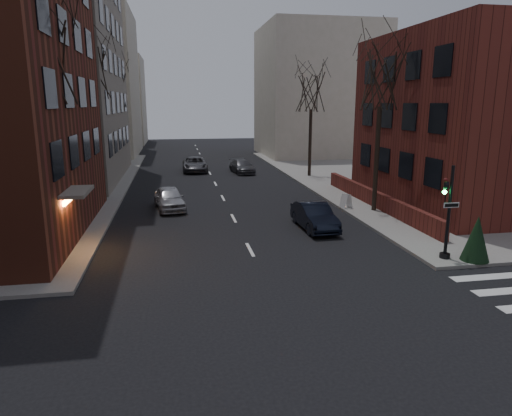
{
  "coord_description": "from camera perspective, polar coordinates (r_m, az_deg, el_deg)",
  "views": [
    {
      "loc": [
        -3.26,
        -7.93,
        6.66
      ],
      "look_at": [
        0.27,
        11.92,
        2.0
      ],
      "focal_mm": 32.0,
      "sensor_mm": 36.0,
      "label": 1
    }
  ],
  "objects": [
    {
      "name": "building_distant_lb",
      "position": [
        80.52,
        -17.46,
        12.67
      ],
      "size": [
        10.0,
        12.0,
        14.0
      ],
      "primitive_type": "cube",
      "color": "beige",
      "rests_on": "ground"
    },
    {
      "name": "car_lane_far",
      "position": [
        45.79,
        -7.65,
        5.44
      ],
      "size": [
        2.41,
        5.16,
        1.43
      ],
      "primitive_type": "imported",
      "rotation": [
        0.0,
        0.0,
        -0.01
      ],
      "color": "#46454B",
      "rests_on": "ground"
    },
    {
      "name": "tree_left_b",
      "position": [
        34.45,
        -20.12,
        16.01
      ],
      "size": [
        4.4,
        4.4,
        10.8
      ],
      "color": "#2D231C",
      "rests_on": "sidewalk_far_left"
    },
    {
      "name": "tree_right_a",
      "position": [
        28.63,
        15.41,
        15.31
      ],
      "size": [
        3.96,
        3.96,
        9.72
      ],
      "color": "#2D231C",
      "rests_on": "sidewalk_far_right"
    },
    {
      "name": "low_wall_right",
      "position": [
        30.31,
        14.63,
        1.15
      ],
      "size": [
        0.35,
        16.0,
        1.0
      ],
      "primitive_type": "cube",
      "color": "maroon",
      "rests_on": "sidewalk_far_right"
    },
    {
      "name": "car_lane_gray",
      "position": [
        44.43,
        -1.76,
        5.2
      ],
      "size": [
        2.31,
        4.53,
        1.26
      ],
      "primitive_type": "imported",
      "rotation": [
        0.0,
        0.0,
        0.13
      ],
      "color": "#404045",
      "rests_on": "ground"
    },
    {
      "name": "parked_sedan",
      "position": [
        24.73,
        7.31,
        -1.02
      ],
      "size": [
        1.64,
        4.34,
        1.41
      ],
      "primitive_type": "imported",
      "rotation": [
        0.0,
        0.0,
        0.03
      ],
      "color": "black",
      "rests_on": "ground"
    },
    {
      "name": "car_lane_silver",
      "position": [
        29.58,
        -10.77,
        1.19
      ],
      "size": [
        2.25,
        4.4,
        1.43
      ],
      "primitive_type": "imported",
      "rotation": [
        0.0,
        0.0,
        0.14
      ],
      "color": "#A2A2A7",
      "rests_on": "ground"
    },
    {
      "name": "building_distant_la",
      "position": [
        64.06,
        -21.32,
        14.25
      ],
      "size": [
        14.0,
        16.0,
        18.0
      ],
      "primitive_type": "cube",
      "color": "beige",
      "rests_on": "ground"
    },
    {
      "name": "streetlamp_near",
      "position": [
        30.43,
        -19.57,
        7.71
      ],
      "size": [
        0.36,
        0.36,
        6.28
      ],
      "color": "black",
      "rests_on": "sidewalk_far_left"
    },
    {
      "name": "tree_left_a",
      "position": [
        22.69,
        -25.27,
        16.41
      ],
      "size": [
        4.18,
        4.18,
        10.26
      ],
      "color": "#2D231C",
      "rests_on": "sidewalk_far_left"
    },
    {
      "name": "tree_right_b",
      "position": [
        41.72,
        6.94,
        14.19
      ],
      "size": [
        3.74,
        3.74,
        9.18
      ],
      "color": "#2D231C",
      "rests_on": "sidewalk_far_right"
    },
    {
      "name": "sandwich_board",
      "position": [
        29.42,
        11.2,
        0.88
      ],
      "size": [
        0.57,
        0.67,
        0.9
      ],
      "primitive_type": "cube",
      "rotation": [
        0.0,
        0.0,
        0.34
      ],
      "color": "white",
      "rests_on": "sidewalk_far_right"
    },
    {
      "name": "streetlamp_far",
      "position": [
        50.23,
        -15.95,
        9.76
      ],
      "size": [
        0.36,
        0.36,
        6.28
      ],
      "color": "black",
      "rests_on": "sidewalk_far_left"
    },
    {
      "name": "tree_left_c",
      "position": [
        48.27,
        -17.2,
        14.08
      ],
      "size": [
        3.96,
        3.96,
        9.72
      ],
      "color": "#2D231C",
      "rests_on": "sidewalk_far_left"
    },
    {
      "name": "traffic_signal",
      "position": [
        20.84,
        22.77,
        -1.2
      ],
      "size": [
        0.76,
        0.44,
        4.0
      ],
      "color": "black",
      "rests_on": "sidewalk_far_right"
    },
    {
      "name": "building_distant_ra",
      "position": [
        60.75,
        7.65,
        14.16
      ],
      "size": [
        14.0,
        14.0,
        16.0
      ],
      "primitive_type": "cube",
      "color": "beige",
      "rests_on": "ground"
    },
    {
      "name": "building_right_brick",
      "position": [
        33.42,
        26.59,
        9.68
      ],
      "size": [
        12.0,
        14.0,
        11.0
      ],
      "primitive_type": "cube",
      "color": "maroon",
      "rests_on": "ground"
    },
    {
      "name": "evergreen_shrub",
      "position": [
        21.27,
        25.85,
        -3.42
      ],
      "size": [
        1.39,
        1.39,
        1.94
      ],
      "primitive_type": "cone",
      "rotation": [
        0.0,
        0.0,
        -0.23
      ],
      "color": "black",
      "rests_on": "sidewalk_far_right"
    }
  ]
}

